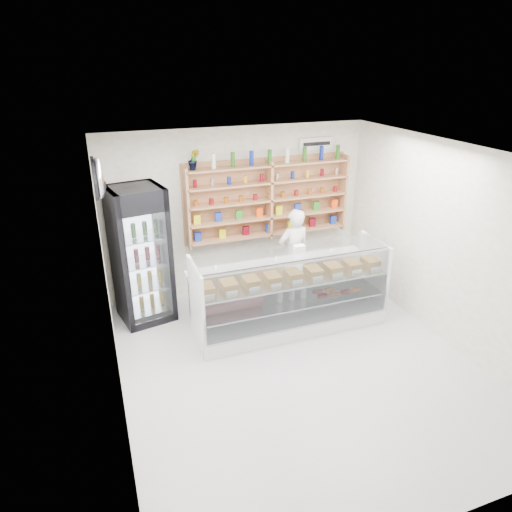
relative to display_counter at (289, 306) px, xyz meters
name	(u,v)px	position (x,y,z in m)	size (l,w,h in m)	color
room	(301,270)	(-0.28, -0.92, 1.05)	(5.00, 5.00, 5.00)	#B8B7BD
display_counter	(289,306)	(0.00, 0.00, 0.00)	(2.88, 0.86, 1.25)	white
shop_worker	(294,253)	(0.47, 0.92, 0.43)	(0.56, 0.37, 1.55)	silver
drinks_cooler	(141,255)	(-2.00, 1.04, 0.71)	(0.89, 0.87, 2.11)	black
wall_shelving	(269,200)	(0.22, 1.42, 1.25)	(2.84, 0.28, 1.33)	#A7744F
potted_plant	(194,159)	(-1.03, 1.42, 2.01)	(0.18, 0.14, 0.32)	#1E6626
security_mirror	(99,178)	(-2.45, 0.28, 2.10)	(0.15, 0.50, 0.50)	silver
wall_sign	(316,144)	(1.12, 1.55, 2.10)	(0.62, 0.03, 0.20)	white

